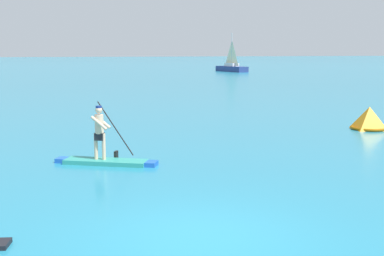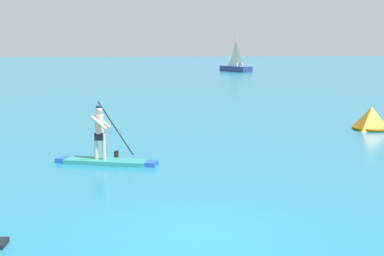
% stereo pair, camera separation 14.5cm
% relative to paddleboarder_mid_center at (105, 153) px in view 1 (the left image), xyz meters
% --- Properties ---
extents(ground, '(440.00, 440.00, 0.00)m').
position_rel_paddleboarder_mid_center_xyz_m(ground, '(1.23, -6.44, -0.33)').
color(ground, teal).
extents(paddleboarder_mid_center, '(3.02, 1.69, 1.85)m').
position_rel_paddleboarder_mid_center_xyz_m(paddleboarder_mid_center, '(0.00, 0.00, 0.00)').
color(paddleboarder_mid_center, teal).
rests_on(paddleboarder_mid_center, ground).
extents(race_marker_buoy, '(1.74, 1.74, 0.97)m').
position_rel_paddleboarder_mid_center_xyz_m(race_marker_buoy, '(11.47, 3.98, 0.09)').
color(race_marker_buoy, orange).
rests_on(race_marker_buoy, ground).
extents(sailboat_right_horizon, '(3.45, 6.48, 5.78)m').
position_rel_paddleboarder_mid_center_xyz_m(sailboat_right_horizon, '(23.41, 58.81, 0.36)').
color(sailboat_right_horizon, navy).
rests_on(sailboat_right_horizon, ground).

